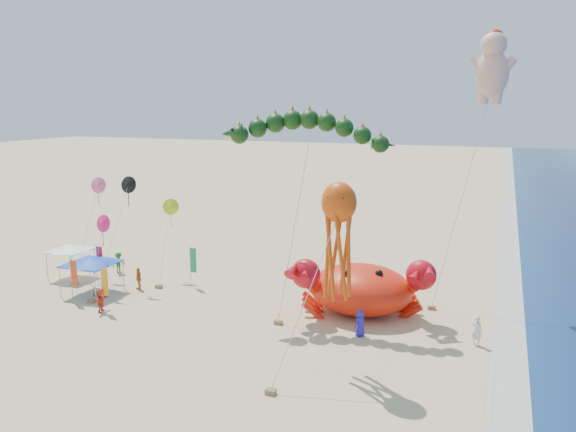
% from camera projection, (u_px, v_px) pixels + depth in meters
% --- Properties ---
extents(ground, '(320.00, 320.00, 0.00)m').
position_uv_depth(ground, '(306.00, 324.00, 35.62)').
color(ground, '#D1B784').
rests_on(ground, ground).
extents(foam_strip, '(320.00, 320.00, 0.00)m').
position_uv_depth(foam_strip, '(508.00, 354.00, 31.39)').
color(foam_strip, silver).
rests_on(foam_strip, ground).
extents(crab_inflatable, '(9.27, 7.56, 4.06)m').
position_uv_depth(crab_inflatable, '(360.00, 288.00, 37.15)').
color(crab_inflatable, red).
rests_on(crab_inflatable, ground).
extents(dragon_kite, '(11.05, 5.69, 12.98)m').
position_uv_depth(dragon_kite, '(306.00, 135.00, 35.97)').
color(dragon_kite, black).
rests_on(dragon_kite, ground).
extents(cherub_kite, '(4.06, 5.52, 18.65)m').
position_uv_depth(cherub_kite, '(492.00, 65.00, 38.02)').
color(cherub_kite, '#FEB69B').
rests_on(cherub_kite, ground).
extents(octopus_kite, '(3.25, 5.07, 9.91)m').
position_uv_depth(octopus_kite, '(338.00, 232.00, 28.59)').
color(octopus_kite, '#D5470B').
rests_on(octopus_kite, ground).
extents(canopy_blue, '(3.72, 3.72, 2.71)m').
position_uv_depth(canopy_blue, '(91.00, 261.00, 41.10)').
color(canopy_blue, gray).
rests_on(canopy_blue, ground).
extents(canopy_white, '(3.07, 3.07, 2.71)m').
position_uv_depth(canopy_white, '(70.00, 248.00, 44.82)').
color(canopy_white, gray).
rests_on(canopy_white, ground).
extents(feather_flags, '(7.52, 6.76, 3.20)m').
position_uv_depth(feather_flags, '(119.00, 269.00, 40.54)').
color(feather_flags, gray).
rests_on(feather_flags, ground).
extents(beachgoers, '(29.22, 9.11, 1.78)m').
position_uv_depth(beachgoers, '(186.00, 289.00, 39.70)').
color(beachgoers, red).
rests_on(beachgoers, ground).
extents(small_kites, '(7.22, 8.81, 8.43)m').
position_uv_depth(small_kites, '(123.00, 209.00, 43.06)').
color(small_kites, '#FF548D').
rests_on(small_kites, ground).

